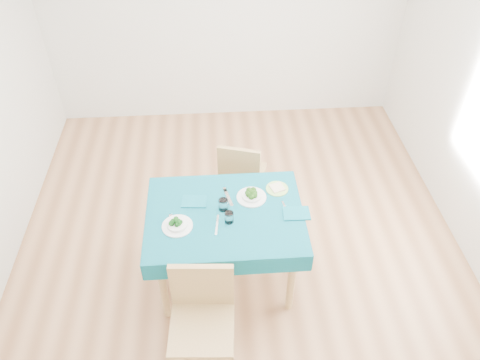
{
  "coord_description": "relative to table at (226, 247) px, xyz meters",
  "views": [
    {
      "loc": [
        -0.19,
        -2.73,
        3.29
      ],
      "look_at": [
        0.0,
        0.0,
        0.85
      ],
      "focal_mm": 35.0,
      "sensor_mm": 36.0,
      "label": 1
    }
  ],
  "objects": [
    {
      "name": "chair_near",
      "position": [
        -0.2,
        -0.75,
        0.16
      ],
      "size": [
        0.47,
        0.51,
        1.09
      ],
      "primitive_type": "cube",
      "rotation": [
        0.0,
        0.0,
        -0.07
      ],
      "color": "#AA8650",
      "rests_on": "ground"
    },
    {
      "name": "chair_far",
      "position": [
        0.2,
        0.82,
        0.09
      ],
      "size": [
        0.48,
        0.51,
        0.94
      ],
      "primitive_type": "cube",
      "rotation": [
        0.0,
        0.0,
        2.85
      ],
      "color": "#AA8650",
      "rests_on": "ground"
    },
    {
      "name": "knife_near",
      "position": [
        -0.06,
        -0.11,
        0.38
      ],
      "size": [
        0.04,
        0.2,
        0.0
      ],
      "primitive_type": "cube",
      "rotation": [
        0.0,
        0.0,
        -0.12
      ],
      "color": "silver",
      "rests_on": "table"
    },
    {
      "name": "bowl_near",
      "position": [
        -0.35,
        -0.11,
        0.41
      ],
      "size": [
        0.23,
        0.23,
        0.07
      ],
      "primitive_type": null,
      "color": "white",
      "rests_on": "table"
    },
    {
      "name": "room_shell",
      "position": [
        0.13,
        0.27,
        0.97
      ],
      "size": [
        4.02,
        4.52,
        2.73
      ],
      "color": "#97633F",
      "rests_on": "ground"
    },
    {
      "name": "fork_near",
      "position": [
        -0.4,
        -0.09,
        0.38
      ],
      "size": [
        0.04,
        0.19,
        0.0
      ],
      "primitive_type": "cube",
      "rotation": [
        0.0,
        0.0,
        0.05
      ],
      "color": "silver",
      "rests_on": "table"
    },
    {
      "name": "bowl_far",
      "position": [
        0.22,
        0.16,
        0.41
      ],
      "size": [
        0.23,
        0.23,
        0.07
      ],
      "primitive_type": null,
      "color": "white",
      "rests_on": "table"
    },
    {
      "name": "tumbler_center",
      "position": [
        -0.01,
        0.05,
        0.43
      ],
      "size": [
        0.07,
        0.07,
        0.09
      ],
      "primitive_type": "cylinder",
      "color": "white",
      "rests_on": "table"
    },
    {
      "name": "bread_slice",
      "position": [
        0.43,
        0.24,
        0.4
      ],
      "size": [
        0.13,
        0.13,
        0.02
      ],
      "primitive_type": "cube",
      "rotation": [
        0.0,
        0.0,
        0.35
      ],
      "color": "beige",
      "rests_on": "side_plate"
    },
    {
      "name": "fork_far",
      "position": [
        0.04,
        0.17,
        0.38
      ],
      "size": [
        0.07,
        0.2,
        0.0
      ],
      "primitive_type": "cube",
      "rotation": [
        0.0,
        0.0,
        0.24
      ],
      "color": "silver",
      "rests_on": "table"
    },
    {
      "name": "knife_far",
      "position": [
        0.47,
        0.01,
        0.38
      ],
      "size": [
        0.06,
        0.19,
        0.0
      ],
      "primitive_type": "cube",
      "rotation": [
        0.0,
        0.0,
        0.22
      ],
      "color": "silver",
      "rests_on": "table"
    },
    {
      "name": "napkin_near",
      "position": [
        -0.23,
        0.14,
        0.38
      ],
      "size": [
        0.2,
        0.15,
        0.01
      ],
      "primitive_type": "cube",
      "rotation": [
        0.0,
        0.0,
        -0.09
      ],
      "color": "#0D5F71",
      "rests_on": "table"
    },
    {
      "name": "napkin_far",
      "position": [
        0.54,
        -0.04,
        0.39
      ],
      "size": [
        0.21,
        0.15,
        0.01
      ],
      "primitive_type": "cube",
      "rotation": [
        0.0,
        0.0,
        -0.03
      ],
      "color": "#0D5F71",
      "rests_on": "table"
    },
    {
      "name": "table",
      "position": [
        0.0,
        0.0,
        0.0
      ],
      "size": [
        1.18,
        0.9,
        0.76
      ],
      "primitive_type": "cube",
      "color": "#095566",
      "rests_on": "ground"
    },
    {
      "name": "tumbler_side",
      "position": [
        0.03,
        -0.08,
        0.42
      ],
      "size": [
        0.07,
        0.07,
        0.09
      ],
      "primitive_type": "cylinder",
      "color": "white",
      "rests_on": "table"
    },
    {
      "name": "side_plate",
      "position": [
        0.43,
        0.24,
        0.38
      ],
      "size": [
        0.18,
        0.18,
        0.01
      ],
      "primitive_type": "cylinder",
      "color": "#A4D568",
      "rests_on": "table"
    }
  ]
}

